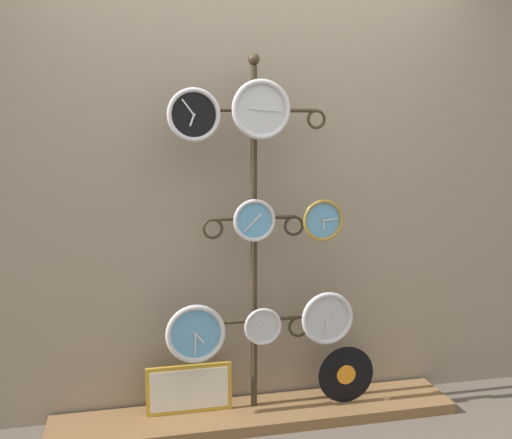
% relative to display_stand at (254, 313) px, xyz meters
% --- Properties ---
extents(shop_wall, '(4.40, 0.04, 2.80)m').
position_rel_display_stand_xyz_m(shop_wall, '(-0.00, 0.16, 0.81)').
color(shop_wall, gray).
rests_on(shop_wall, ground_plane).
extents(low_shelf, '(2.20, 0.36, 0.06)m').
position_rel_display_stand_xyz_m(low_shelf, '(-0.00, -0.06, -0.56)').
color(low_shelf, brown).
rests_on(low_shelf, ground_plane).
extents(display_stand, '(0.78, 0.42, 1.96)m').
position_rel_display_stand_xyz_m(display_stand, '(0.00, 0.00, 0.00)').
color(display_stand, '#382D1E').
rests_on(display_stand, ground_plane).
extents(clock_top_left, '(0.26, 0.04, 0.26)m').
position_rel_display_stand_xyz_m(clock_top_left, '(-0.32, -0.11, 1.06)').
color(clock_top_left, black).
extents(clock_top_center, '(0.30, 0.04, 0.30)m').
position_rel_display_stand_xyz_m(clock_top_center, '(0.01, -0.12, 1.08)').
color(clock_top_center, silver).
extents(clock_middle_center, '(0.22, 0.04, 0.22)m').
position_rel_display_stand_xyz_m(clock_middle_center, '(-0.02, -0.09, 0.52)').
color(clock_middle_center, '#60A8DB').
extents(clock_middle_right, '(0.22, 0.04, 0.22)m').
position_rel_display_stand_xyz_m(clock_middle_right, '(0.35, -0.11, 0.51)').
color(clock_middle_right, '#60A8DB').
extents(clock_bottom_left, '(0.31, 0.04, 0.31)m').
position_rel_display_stand_xyz_m(clock_bottom_left, '(-0.33, -0.09, -0.06)').
color(clock_bottom_left, '#60A8DB').
extents(clock_bottom_center, '(0.20, 0.04, 0.20)m').
position_rel_display_stand_xyz_m(clock_bottom_center, '(0.02, -0.10, -0.04)').
color(clock_bottom_center, silver).
extents(clock_bottom_right, '(0.29, 0.04, 0.29)m').
position_rel_display_stand_xyz_m(clock_bottom_right, '(0.38, -0.10, -0.02)').
color(clock_bottom_right, silver).
extents(vinyl_record, '(0.32, 0.01, 0.32)m').
position_rel_display_stand_xyz_m(vinyl_record, '(0.51, -0.08, -0.36)').
color(vinyl_record, black).
rests_on(vinyl_record, low_shelf).
extents(picture_frame, '(0.46, 0.02, 0.27)m').
position_rel_display_stand_xyz_m(picture_frame, '(-0.36, -0.01, -0.39)').
color(picture_frame, gold).
rests_on(picture_frame, low_shelf).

